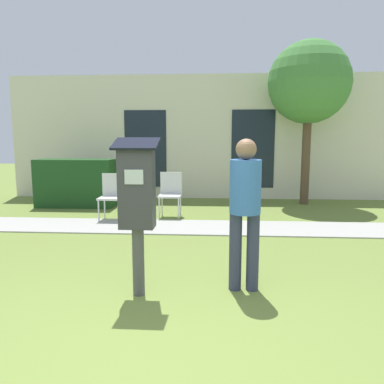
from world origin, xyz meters
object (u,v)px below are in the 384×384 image
(parking_meter, at_px, (137,196))
(person_standing, at_px, (245,203))
(outdoor_chair_middle, at_px, (171,191))
(outdoor_chair_left, at_px, (112,193))

(parking_meter, xyz_separation_m, person_standing, (1.07, 0.20, -0.09))
(parking_meter, relative_size, person_standing, 1.01)
(person_standing, distance_m, outdoor_chair_middle, 3.85)
(person_standing, height_order, outdoor_chair_left, person_standing)
(outdoor_chair_middle, bearing_deg, person_standing, -89.30)
(parking_meter, relative_size, outdoor_chair_left, 1.77)
(outdoor_chair_left, distance_m, outdoor_chair_middle, 1.16)
(person_standing, relative_size, outdoor_chair_middle, 1.76)
(parking_meter, bearing_deg, outdoor_chair_left, 109.75)
(person_standing, bearing_deg, parking_meter, 177.12)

